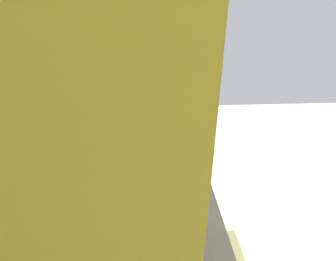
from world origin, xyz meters
TOP-DOWN VIEW (x-y plane):
  - ground_plane at (0.00, 0.00)m, footprint 6.15×6.15m
  - wall_back at (0.00, 1.51)m, footprint 3.96×0.12m
  - counter_run at (-0.41, 1.15)m, footprint 3.01×0.64m
  - upper_cabinets at (-0.41, 1.28)m, footprint 2.15×0.35m
  - oven_range at (1.40, 1.15)m, footprint 0.63×0.62m
  - microwave at (0.39, 1.17)m, footprint 0.46×0.36m
  - bowl at (-0.54, 1.09)m, footprint 0.16×0.16m
  - kettle at (-0.89, 1.09)m, footprint 0.20×0.15m

SIDE VIEW (x-z plane):
  - ground_plane at x=0.00m, z-range 0.00..0.00m
  - counter_run at x=-0.41m, z-range 0.00..0.88m
  - oven_range at x=1.40m, z-range -0.07..0.99m
  - bowl at x=-0.54m, z-range 0.88..0.93m
  - kettle at x=-0.89m, z-range 0.87..1.02m
  - microwave at x=0.39m, z-range 0.88..1.19m
  - wall_back at x=0.00m, z-range 0.00..2.74m
  - upper_cabinets at x=-0.41m, z-range 1.50..2.18m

